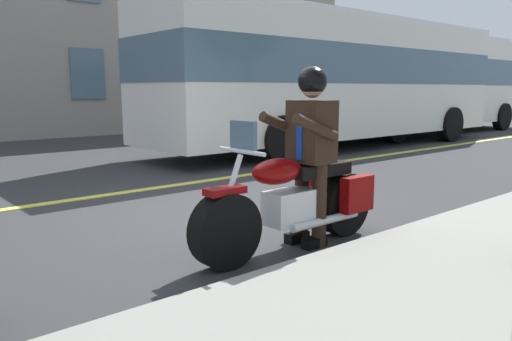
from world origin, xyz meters
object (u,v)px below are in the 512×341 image
object	(u,v)px
motorcycle_main	(296,202)
rider_main	(310,140)
bus_near	(340,75)
bus_far	(423,78)

from	to	relation	value
motorcycle_main	rider_main	distance (m)	0.61
motorcycle_main	bus_near	distance (m)	8.80
motorcycle_main	rider_main	size ratio (longest dim) A/B	1.27
rider_main	motorcycle_main	bearing A→B (deg)	1.10
rider_main	bus_near	world-z (taller)	bus_near
bus_near	bus_far	world-z (taller)	same
rider_main	bus_far	world-z (taller)	bus_far
motorcycle_main	bus_near	size ratio (longest dim) A/B	0.20
rider_main	bus_far	distance (m)	13.42
motorcycle_main	bus_near	world-z (taller)	bus_near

